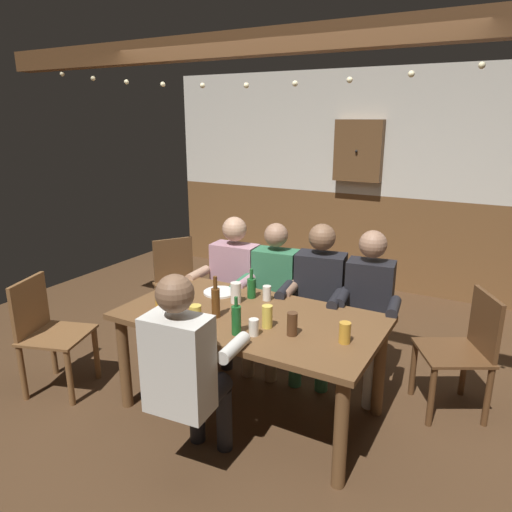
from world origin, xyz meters
TOP-DOWN VIEW (x-y plane):
  - ground_plane at (0.00, 0.00)m, footprint 6.88×6.88m
  - back_wall_upper at (0.00, 2.93)m, footprint 5.51×0.12m
  - back_wall_wainscot at (0.00, 2.93)m, footprint 5.51×0.12m
  - ceiling_beam at (0.00, 0.22)m, footprint 4.96×0.14m
  - dining_table at (0.00, -0.10)m, footprint 1.77×0.95m
  - person_0 at (-0.59, 0.60)m, footprint 0.56×0.55m
  - person_1 at (-0.19, 0.59)m, footprint 0.53×0.55m
  - person_2 at (0.21, 0.62)m, footprint 0.56×0.57m
  - person_3 at (0.61, 0.60)m, footprint 0.52×0.54m
  - person_4 at (-0.01, -0.80)m, footprint 0.52×0.53m
  - chair_empty_near_right at (-1.48, -0.59)m, footprint 0.56×0.56m
  - chair_empty_near_left at (-1.32, 0.78)m, footprint 0.61×0.61m
  - chair_empty_far_end at (1.30, 0.63)m, footprint 0.60×0.60m
  - table_candle at (-0.65, -0.14)m, footprint 0.04×0.04m
  - plate_0 at (-0.41, 0.15)m, footprint 0.25×0.25m
  - bottle_0 at (-0.15, 0.19)m, footprint 0.06×0.06m
  - bottle_1 at (-0.44, -0.39)m, footprint 0.06×0.06m
  - bottle_2 at (0.07, -0.39)m, footprint 0.06×0.06m
  - bottle_3 at (-0.18, -0.24)m, footprint 0.06×0.06m
  - pint_glass_0 at (0.19, -0.21)m, footprint 0.07×0.07m
  - pint_glass_1 at (0.38, -0.24)m, footprint 0.07×0.07m
  - pint_glass_2 at (-0.20, 0.05)m, footprint 0.08×0.08m
  - pint_glass_3 at (0.17, -0.35)m, footprint 0.06×0.06m
  - pint_glass_4 at (-0.61, -0.30)m, footprint 0.07×0.07m
  - pint_glass_5 at (-0.03, 0.20)m, footprint 0.06×0.06m
  - pint_glass_6 at (-0.25, -0.37)m, footprint 0.08×0.08m
  - pint_glass_7 at (0.70, -0.18)m, footprint 0.07×0.07m
  - wall_dart_cabinet at (-0.21, 2.80)m, footprint 0.56×0.15m
  - string_lights at (-0.00, 0.17)m, footprint 3.89×0.04m

SIDE VIEW (x-z plane):
  - ground_plane at x=0.00m, z-range 0.00..0.00m
  - chair_empty_near_right at x=-1.48m, z-range 0.04..0.92m
  - chair_empty_near_left at x=-1.32m, z-range 0.04..0.92m
  - chair_empty_far_end at x=1.30m, z-range 0.04..0.92m
  - back_wall_wainscot at x=0.00m, z-range 0.00..1.13m
  - dining_table at x=0.00m, z-range 0.27..1.00m
  - person_1 at x=-0.19m, z-range 0.05..1.25m
  - person_0 at x=-0.59m, z-range 0.06..1.27m
  - person_3 at x=0.61m, z-range 0.06..1.29m
  - person_2 at x=0.21m, z-range 0.06..1.30m
  - person_4 at x=-0.01m, z-range 0.06..1.31m
  - plate_0 at x=-0.41m, z-range 0.73..0.75m
  - table_candle at x=-0.65m, z-range 0.73..0.81m
  - pint_glass_3 at x=0.17m, z-range 0.73..0.84m
  - pint_glass_4 at x=-0.61m, z-range 0.73..0.84m
  - pint_glass_5 at x=-0.03m, z-range 0.73..0.84m
  - pint_glass_6 at x=-0.25m, z-range 0.73..0.85m
  - pint_glass_7 at x=0.70m, z-range 0.73..0.86m
  - pint_glass_1 at x=0.38m, z-range 0.73..0.88m
  - pint_glass_0 at x=0.19m, z-range 0.73..0.88m
  - pint_glass_2 at x=-0.20m, z-range 0.73..0.89m
  - bottle_0 at x=-0.15m, z-range 0.70..0.93m
  - bottle_2 at x=0.07m, z-range 0.71..0.95m
  - bottle_1 at x=-0.44m, z-range 0.71..0.98m
  - bottle_3 at x=-0.18m, z-range 0.70..0.99m
  - wall_dart_cabinet at x=-0.21m, z-range 1.30..2.00m
  - back_wall_upper at x=0.00m, z-range 1.13..2.56m
  - string_lights at x=0.00m, z-range 2.19..2.37m
  - ceiling_beam at x=0.00m, z-range 2.40..2.56m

